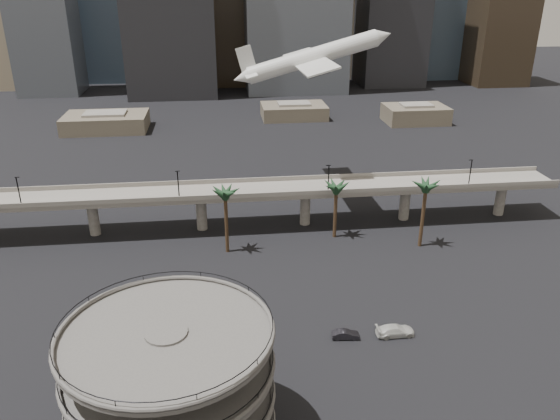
{
  "coord_description": "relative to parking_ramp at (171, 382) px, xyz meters",
  "views": [
    {
      "loc": [
        -6.88,
        -50.82,
        49.4
      ],
      "look_at": [
        2.4,
        28.0,
        15.21
      ],
      "focal_mm": 35.0,
      "sensor_mm": 36.0,
      "label": 1
    }
  ],
  "objects": [
    {
      "name": "parking_ramp",
      "position": [
        0.0,
        0.0,
        0.0
      ],
      "size": [
        22.2,
        22.2,
        17.35
      ],
      "color": "#52504D",
      "rests_on": "ground"
    },
    {
      "name": "car_b",
      "position": [
        23.53,
        18.2,
        -9.16
      ],
      "size": [
        4.23,
        1.82,
        1.36
      ],
      "primitive_type": "imported",
      "rotation": [
        0.0,
        0.0,
        1.48
      ],
      "color": "black",
      "rests_on": "ground"
    },
    {
      "name": "airborne_jet",
      "position": [
        27.92,
        77.1,
        22.61
      ],
      "size": [
        36.85,
        32.42,
        13.08
      ],
      "rotation": [
        0.0,
        -0.26,
        0.03
      ],
      "color": "silver",
      "rests_on": "ground"
    },
    {
      "name": "car_a",
      "position": [
        4.69,
        17.19,
        -9.01
      ],
      "size": [
        5.03,
        2.43,
        1.66
      ],
      "primitive_type": "imported",
      "rotation": [
        0.0,
        0.0,
        1.47
      ],
      "color": "maroon",
      "rests_on": "ground"
    },
    {
      "name": "car_c",
      "position": [
        31.04,
        18.08,
        -9.0
      ],
      "size": [
        5.84,
        2.47,
        1.68
      ],
      "primitive_type": "imported",
      "rotation": [
        0.0,
        0.0,
        1.59
      ],
      "color": "silver",
      "rests_on": "ground"
    },
    {
      "name": "ground",
      "position": [
        13.0,
        4.0,
        -9.84
      ],
      "size": [
        700.0,
        700.0,
        0.0
      ],
      "primitive_type": "plane",
      "color": "black",
      "rests_on": "ground"
    },
    {
      "name": "palm_trees",
      "position": [
        27.02,
        48.65,
        1.59
      ],
      "size": [
        42.4,
        10.4,
        14.0
      ],
      "color": "#452E1D",
      "rests_on": "ground"
    },
    {
      "name": "low_buildings",
      "position": [
        19.89,
        146.3,
        -6.97
      ],
      "size": [
        135.0,
        27.5,
        6.8
      ],
      "color": "brown",
      "rests_on": "ground"
    },
    {
      "name": "overpass",
      "position": [
        13.0,
        59.0,
        -2.5
      ],
      "size": [
        130.0,
        9.3,
        14.7
      ],
      "color": "slate",
      "rests_on": "ground"
    }
  ]
}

